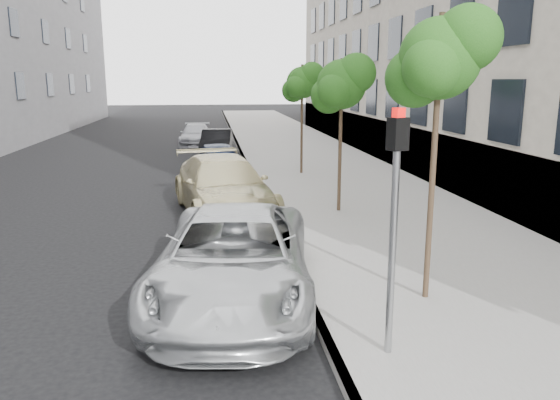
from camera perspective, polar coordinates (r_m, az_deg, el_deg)
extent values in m
plane|color=black|center=(8.02, -3.31, -16.15)|extent=(160.00, 160.00, 0.00)
cube|color=gray|center=(31.61, 1.34, 5.64)|extent=(6.40, 72.00, 0.14)
cube|color=#9E9B93|center=(31.30, -4.35, 5.53)|extent=(0.15, 72.00, 0.14)
cylinder|color=#38281C|center=(9.38, 15.73, 3.81)|extent=(0.10, 0.10, 4.73)
sphere|color=#1E5415|center=(9.28, 16.35, 14.01)|extent=(1.30, 1.30, 1.30)
sphere|color=#1E5415|center=(9.26, 19.04, 15.70)|extent=(1.04, 1.04, 1.04)
sphere|color=#1E5415|center=(9.40, 13.90, 12.29)|extent=(0.98, 0.98, 0.98)
cylinder|color=#38281C|center=(15.54, 6.32, 6.62)|extent=(0.10, 0.10, 4.27)
sphere|color=#1E5415|center=(15.47, 6.45, 11.91)|extent=(1.37, 1.37, 1.37)
sphere|color=#1E5415|center=(15.36, 7.96, 12.99)|extent=(1.09, 1.09, 1.09)
sphere|color=#1E5415|center=(15.65, 5.12, 10.85)|extent=(1.03, 1.03, 1.03)
cylinder|color=#38281C|center=(21.89, 2.29, 8.38)|extent=(0.10, 0.10, 4.28)
sphere|color=#1E5415|center=(21.84, 2.32, 12.15)|extent=(1.24, 1.24, 1.24)
sphere|color=#1E5415|center=(21.70, 3.35, 12.93)|extent=(0.99, 0.99, 0.99)
sphere|color=#1E5415|center=(22.04, 1.42, 11.38)|extent=(0.93, 0.93, 0.93)
cylinder|color=#939699|center=(7.48, 11.64, -5.65)|extent=(0.10, 0.10, 2.81)
cube|color=black|center=(7.15, 12.21, 6.76)|extent=(0.29, 0.26, 0.42)
cube|color=red|center=(7.13, 12.31, 8.92)|extent=(0.17, 0.15, 0.12)
imported|color=silver|center=(9.62, -4.87, -6.06)|extent=(3.32, 5.98, 1.58)
imported|color=beige|center=(15.72, -5.93, 1.39)|extent=(3.29, 6.06, 1.67)
imported|color=#101C37|center=(22.09, -6.39, 4.18)|extent=(2.01, 4.13, 1.36)
imported|color=black|center=(27.79, -6.63, 5.89)|extent=(1.80, 4.29, 1.38)
imported|color=#9B9CA2|center=(32.66, -8.78, 6.71)|extent=(1.92, 4.43, 1.27)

